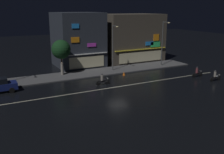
{
  "coord_description": "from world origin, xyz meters",
  "views": [
    {
      "loc": [
        -15.01,
        -27.06,
        9.52
      ],
      "look_at": [
        -0.0,
        1.63,
        0.88
      ],
      "focal_mm": 41.38,
      "sensor_mm": 36.0,
      "label": 1
    }
  ],
  "objects_px": {
    "motorcycle_following": "(215,76)",
    "motorcycle_opposite_lane": "(103,80)",
    "motorcycle_lead": "(197,73)",
    "traffic_cone": "(124,74)",
    "streetlamp_east": "(163,40)",
    "streetlamp_mid": "(113,44)",
    "pedestrian_on_sidewalk": "(62,69)"
  },
  "relations": [
    {
      "from": "motorcycle_following",
      "to": "traffic_cone",
      "type": "xyz_separation_m",
      "value": [
        -9.42,
        8.33,
        -0.36
      ]
    },
    {
      "from": "traffic_cone",
      "to": "streetlamp_east",
      "type": "bearing_deg",
      "value": 14.94
    },
    {
      "from": "pedestrian_on_sidewalk",
      "to": "motorcycle_following",
      "type": "distance_m",
      "value": 21.4
    },
    {
      "from": "motorcycle_following",
      "to": "motorcycle_opposite_lane",
      "type": "relative_size",
      "value": 1.0
    },
    {
      "from": "streetlamp_east",
      "to": "motorcycle_opposite_lane",
      "type": "bearing_deg",
      "value": -158.83
    },
    {
      "from": "motorcycle_opposite_lane",
      "to": "traffic_cone",
      "type": "xyz_separation_m",
      "value": [
        4.88,
        2.95,
        -0.36
      ]
    },
    {
      "from": "streetlamp_mid",
      "to": "traffic_cone",
      "type": "xyz_separation_m",
      "value": [
        0.18,
        -2.97,
        -3.98
      ]
    },
    {
      "from": "motorcycle_lead",
      "to": "motorcycle_following",
      "type": "relative_size",
      "value": 1.0
    },
    {
      "from": "motorcycle_lead",
      "to": "motorcycle_opposite_lane",
      "type": "relative_size",
      "value": 1.0
    },
    {
      "from": "motorcycle_following",
      "to": "traffic_cone",
      "type": "relative_size",
      "value": 3.45
    },
    {
      "from": "streetlamp_mid",
      "to": "traffic_cone",
      "type": "distance_m",
      "value": 4.97
    },
    {
      "from": "motorcycle_following",
      "to": "streetlamp_mid",
      "type": "bearing_deg",
      "value": -53.92
    },
    {
      "from": "motorcycle_following",
      "to": "traffic_cone",
      "type": "height_order",
      "value": "motorcycle_following"
    },
    {
      "from": "pedestrian_on_sidewalk",
      "to": "motorcycle_following",
      "type": "relative_size",
      "value": 1.0
    },
    {
      "from": "streetlamp_east",
      "to": "traffic_cone",
      "type": "distance_m",
      "value": 10.06
    },
    {
      "from": "motorcycle_following",
      "to": "traffic_cone",
      "type": "distance_m",
      "value": 12.58
    },
    {
      "from": "traffic_cone",
      "to": "pedestrian_on_sidewalk",
      "type": "bearing_deg",
      "value": 153.59
    },
    {
      "from": "streetlamp_east",
      "to": "streetlamp_mid",
      "type": "bearing_deg",
      "value": 176.11
    },
    {
      "from": "motorcycle_following",
      "to": "motorcycle_opposite_lane",
      "type": "height_order",
      "value": "same"
    },
    {
      "from": "streetlamp_east",
      "to": "traffic_cone",
      "type": "relative_size",
      "value": 13.32
    },
    {
      "from": "streetlamp_east",
      "to": "pedestrian_on_sidewalk",
      "type": "relative_size",
      "value": 3.85
    },
    {
      "from": "motorcycle_opposite_lane",
      "to": "traffic_cone",
      "type": "distance_m",
      "value": 5.71
    },
    {
      "from": "streetlamp_mid",
      "to": "motorcycle_lead",
      "type": "relative_size",
      "value": 3.66
    },
    {
      "from": "streetlamp_mid",
      "to": "motorcycle_following",
      "type": "xyz_separation_m",
      "value": [
        9.6,
        -11.3,
        -3.62
      ]
    },
    {
      "from": "streetlamp_mid",
      "to": "traffic_cone",
      "type": "height_order",
      "value": "streetlamp_mid"
    },
    {
      "from": "streetlamp_mid",
      "to": "streetlamp_east",
      "type": "distance_m",
      "value": 9.05
    },
    {
      "from": "motorcycle_lead",
      "to": "motorcycle_opposite_lane",
      "type": "height_order",
      "value": "same"
    },
    {
      "from": "streetlamp_east",
      "to": "motorcycle_following",
      "type": "bearing_deg",
      "value": -86.93
    },
    {
      "from": "motorcycle_opposite_lane",
      "to": "traffic_cone",
      "type": "relative_size",
      "value": 3.45
    },
    {
      "from": "streetlamp_east",
      "to": "motorcycle_lead",
      "type": "height_order",
      "value": "streetlamp_east"
    },
    {
      "from": "motorcycle_following",
      "to": "motorcycle_opposite_lane",
      "type": "bearing_deg",
      "value": -24.86
    },
    {
      "from": "streetlamp_east",
      "to": "motorcycle_following",
      "type": "xyz_separation_m",
      "value": [
        0.57,
        -10.69,
        -3.82
      ]
    }
  ]
}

